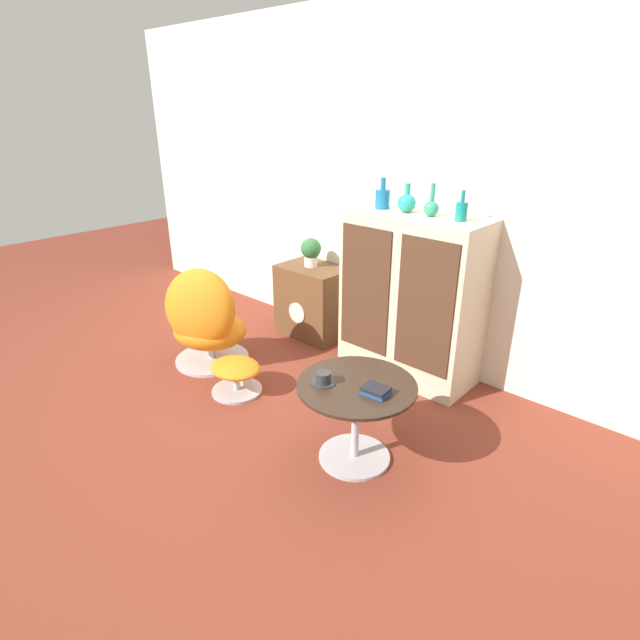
{
  "coord_description": "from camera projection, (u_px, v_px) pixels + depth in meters",
  "views": [
    {
      "loc": [
        2.18,
        -1.83,
        1.88
      ],
      "look_at": [
        0.1,
        0.44,
        0.55
      ],
      "focal_mm": 28.0,
      "sensor_mm": 36.0,
      "label": 1
    }
  ],
  "objects": [
    {
      "name": "ground_plane",
      "position": [
        265.0,
        411.0,
        3.34
      ],
      "size": [
        12.0,
        12.0,
        0.0
      ],
      "primitive_type": "plane",
      "color": "brown"
    },
    {
      "name": "wall_back",
      "position": [
        393.0,
        189.0,
        3.75
      ],
      "size": [
        6.4,
        0.06,
        2.6
      ],
      "color": "silver",
      "rests_on": "ground_plane"
    },
    {
      "name": "ottoman",
      "position": [
        236.0,
        372.0,
        3.5
      ],
      "size": [
        0.38,
        0.36,
        0.24
      ],
      "color": "#B7B7BC",
      "rests_on": "ground_plane"
    },
    {
      "name": "vase_inner_left",
      "position": [
        407.0,
        202.0,
        3.4
      ],
      "size": [
        0.13,
        0.13,
        0.2
      ],
      "color": "teal",
      "rests_on": "sideboard"
    },
    {
      "name": "book_stack",
      "position": [
        376.0,
        390.0,
        2.6
      ],
      "size": [
        0.15,
        0.12,
        0.04
      ],
      "color": "#1E478C",
      "rests_on": "coffee_table"
    },
    {
      "name": "tv_console",
      "position": [
        314.0,
        301.0,
        4.35
      ],
      "size": [
        0.59,
        0.42,
        0.62
      ],
      "color": "brown",
      "rests_on": "ground_plane"
    },
    {
      "name": "teacup",
      "position": [
        323.0,
        379.0,
        2.7
      ],
      "size": [
        0.13,
        0.13,
        0.06
      ],
      "color": "#2D2D33",
      "rests_on": "coffee_table"
    },
    {
      "name": "sideboard",
      "position": [
        411.0,
        298.0,
        3.6
      ],
      "size": [
        0.99,
        0.47,
        1.2
      ],
      "color": "beige",
      "rests_on": "ground_plane"
    },
    {
      "name": "egg_chair",
      "position": [
        205.0,
        321.0,
        3.81
      ],
      "size": [
        0.75,
        0.72,
        0.81
      ],
      "color": "#B7B7BC",
      "rests_on": "ground_plane"
    },
    {
      "name": "coffee_table",
      "position": [
        356.0,
        409.0,
        2.76
      ],
      "size": [
        0.66,
        0.66,
        0.49
      ],
      "color": "#B7B7BC",
      "rests_on": "ground_plane"
    },
    {
      "name": "vase_rightmost",
      "position": [
        461.0,
        210.0,
        3.14
      ],
      "size": [
        0.07,
        0.07,
        0.19
      ],
      "color": "#147A75",
      "rests_on": "sideboard"
    },
    {
      "name": "vase_inner_right",
      "position": [
        431.0,
        207.0,
        3.28
      ],
      "size": [
        0.1,
        0.1,
        0.21
      ],
      "color": "#2D8E6B",
      "rests_on": "sideboard"
    },
    {
      "name": "potted_plant",
      "position": [
        311.0,
        251.0,
        4.19
      ],
      "size": [
        0.17,
        0.17,
        0.24
      ],
      "color": "silver",
      "rests_on": "tv_console"
    },
    {
      "name": "vase_leftmost",
      "position": [
        383.0,
        198.0,
        3.52
      ],
      "size": [
        0.1,
        0.1,
        0.22
      ],
      "color": "#196699",
      "rests_on": "sideboard"
    }
  ]
}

